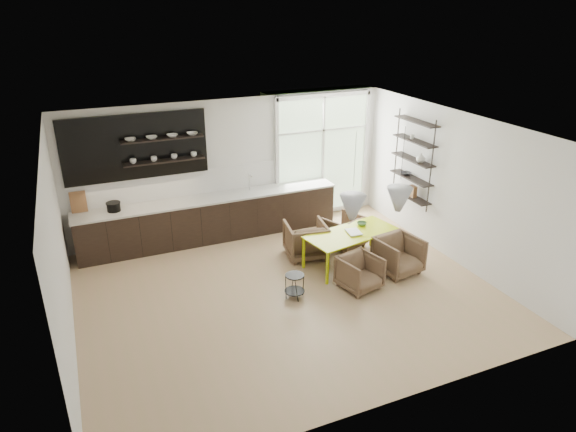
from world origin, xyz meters
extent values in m
cube|color=tan|center=(0.00, 0.00, -0.01)|extent=(7.00, 6.00, 0.01)
cube|color=silver|center=(0.00, 3.00, 1.45)|extent=(7.00, 0.02, 2.90)
cube|color=silver|center=(-3.50, 0.00, 1.45)|extent=(0.02, 6.00, 2.90)
cube|color=silver|center=(3.50, 0.00, 1.45)|extent=(0.02, 6.00, 2.90)
cube|color=white|center=(0.00, 0.00, 2.90)|extent=(7.00, 6.00, 0.01)
cube|color=#B2D1A5|center=(2.15, 2.97, 1.45)|extent=(2.20, 0.02, 2.70)
cube|color=silver|center=(2.15, 2.94, 1.45)|extent=(2.30, 0.08, 2.80)
cone|color=#B4BAC3|center=(0.95, -0.50, 1.65)|extent=(0.44, 0.44, 0.42)
cone|color=#B4BAC3|center=(1.85, -0.50, 1.65)|extent=(0.44, 0.44, 0.42)
cylinder|color=black|center=(0.95, -0.50, 2.46)|extent=(0.01, 0.01, 0.89)
cylinder|color=black|center=(1.85, -0.50, 2.46)|extent=(0.01, 0.01, 0.89)
cube|color=black|center=(-0.60, 2.67, 0.45)|extent=(5.50, 0.65, 0.90)
cube|color=silver|center=(-0.60, 2.67, 0.92)|extent=(5.54, 0.69, 0.04)
cube|color=silver|center=(-0.60, 2.98, 1.20)|extent=(5.50, 0.02, 0.55)
cube|color=black|center=(-1.95, 2.96, 2.10)|extent=(2.80, 0.06, 1.30)
cube|color=black|center=(-1.45, 2.82, 2.25)|extent=(1.60, 0.28, 0.03)
cube|color=black|center=(-1.45, 2.82, 1.80)|extent=(1.60, 0.28, 0.03)
cube|color=brown|center=(-3.15, 2.90, 1.15)|extent=(0.30, 0.10, 0.42)
cylinder|color=silver|center=(0.30, 2.77, 1.12)|extent=(0.02, 0.02, 0.40)
imported|color=white|center=(-2.05, 2.82, 2.29)|extent=(0.22, 0.22, 0.05)
imported|color=white|center=(-1.65, 2.82, 2.29)|extent=(0.22, 0.22, 0.05)
imported|color=white|center=(-1.25, 2.82, 2.29)|extent=(0.22, 0.22, 0.05)
imported|color=white|center=(-0.85, 2.82, 2.29)|extent=(0.22, 0.22, 0.05)
imported|color=white|center=(-2.05, 2.82, 1.86)|extent=(0.12, 0.12, 0.10)
imported|color=white|center=(-1.65, 2.82, 1.86)|extent=(0.12, 0.12, 0.10)
imported|color=white|center=(-1.25, 2.82, 1.86)|extent=(0.12, 0.12, 0.10)
imported|color=white|center=(-0.85, 2.82, 1.86)|extent=(0.12, 0.12, 0.10)
cylinder|color=black|center=(-2.53, 2.69, 1.02)|extent=(0.26, 0.26, 0.16)
cube|color=black|center=(3.36, 0.60, 1.70)|extent=(0.02, 0.02, 1.90)
cube|color=black|center=(3.36, 1.80, 1.70)|extent=(0.02, 0.02, 1.90)
cube|color=black|center=(3.36, 1.20, 0.90)|extent=(0.26, 1.20, 0.02)
cube|color=black|center=(3.36, 1.20, 1.30)|extent=(0.26, 1.20, 0.02)
cube|color=black|center=(3.36, 1.20, 1.70)|extent=(0.26, 1.20, 0.02)
cube|color=black|center=(3.36, 1.20, 2.10)|extent=(0.26, 1.20, 0.03)
cube|color=black|center=(3.36, 1.20, 2.50)|extent=(0.26, 1.20, 0.03)
imported|color=white|center=(3.36, 0.95, 1.81)|extent=(0.18, 0.18, 0.19)
imported|color=#333338|center=(3.36, 1.40, 1.34)|extent=(0.22, 0.22, 0.05)
imported|color=white|center=(3.36, 1.30, 2.16)|extent=(0.10, 0.10, 0.09)
cube|color=brown|center=(3.36, 1.10, 1.03)|extent=(0.10, 0.18, 0.24)
cube|color=#C5DE06|center=(1.56, 0.49, 0.65)|extent=(1.93, 1.14, 0.03)
cube|color=#C5DE06|center=(0.78, -0.03, 0.32)|extent=(0.05, 0.05, 0.63)
cube|color=#C5DE06|center=(0.64, 0.69, 0.32)|extent=(0.05, 0.05, 0.63)
cube|color=#C5DE06|center=(2.48, 0.29, 0.32)|extent=(0.05, 0.05, 0.63)
cube|color=#C5DE06|center=(2.34, 1.01, 0.32)|extent=(0.05, 0.05, 0.63)
imported|color=brown|center=(0.89, 1.12, 0.36)|extent=(0.89, 0.91, 0.72)
imported|color=brown|center=(1.82, 1.21, 0.33)|extent=(0.94, 0.95, 0.67)
imported|color=brown|center=(1.25, -0.37, 0.31)|extent=(0.79, 0.80, 0.61)
imported|color=brown|center=(2.21, -0.15, 0.35)|extent=(0.86, 0.87, 0.70)
cylinder|color=black|center=(0.06, -0.21, 0.43)|extent=(0.33, 0.33, 0.02)
cylinder|color=black|center=(0.06, -0.21, 0.12)|extent=(0.35, 0.35, 0.02)
cylinder|color=black|center=(0.21, -0.24, 0.22)|extent=(0.01, 0.01, 0.43)
cylinder|color=black|center=(0.09, -0.06, 0.22)|extent=(0.01, 0.01, 0.43)
cylinder|color=black|center=(-0.09, -0.18, 0.22)|extent=(0.01, 0.01, 0.43)
cylinder|color=black|center=(0.03, -0.36, 0.22)|extent=(0.01, 0.01, 0.43)
imported|color=white|center=(1.46, 0.48, 0.68)|extent=(0.29, 0.36, 0.03)
imported|color=#4D7948|center=(1.92, 0.72, 0.69)|extent=(0.19, 0.19, 0.06)
camera|label=1|loc=(-3.07, -7.18, 4.79)|focal=32.00mm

